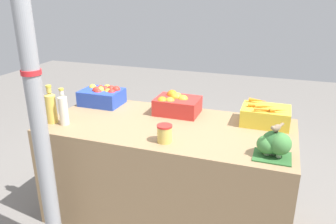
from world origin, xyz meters
name	(u,v)px	position (x,y,z in m)	size (l,w,h in m)	color
ground_plane	(168,214)	(0.00, 0.00, 0.00)	(10.00, 10.00, 0.00)	slate
market_table	(168,172)	(0.00, 0.00, 0.40)	(1.82, 0.86, 0.80)	#937551
support_pole	(34,91)	(-0.62, -0.63, 1.17)	(0.12, 0.12, 2.34)	gray
apple_crate	(103,95)	(-0.69, 0.26, 0.88)	(0.35, 0.26, 0.16)	#2847B7
orange_crate	(177,104)	(-0.01, 0.25, 0.87)	(0.35, 0.26, 0.17)	red
carrot_crate	(265,115)	(0.68, 0.25, 0.87)	(0.35, 0.26, 0.16)	gold
broccoli_pile	(274,144)	(0.76, -0.26, 0.88)	(0.22, 0.18, 0.16)	#2D602D
juice_bottle_golden	(51,107)	(-0.84, -0.25, 0.92)	(0.08, 0.08, 0.29)	gold
juice_bottle_cloudy	(63,109)	(-0.73, -0.25, 0.92)	(0.07, 0.07, 0.28)	beige
pickle_jar	(165,133)	(0.08, -0.28, 0.86)	(0.10, 0.10, 0.12)	#DBBC56
sparrow_bird	(276,128)	(0.76, -0.27, 0.99)	(0.07, 0.13, 0.05)	#4C3D2D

